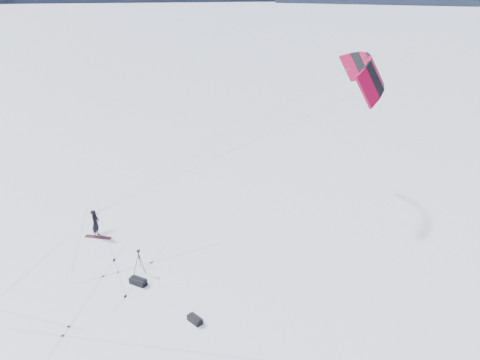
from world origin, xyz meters
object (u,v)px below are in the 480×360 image
at_px(snowboard, 98,237).
at_px(tripod, 139,258).
at_px(snowkiter, 97,236).
at_px(gear_bag_b, 195,319).
at_px(gear_bag_a, 138,281).

height_order(snowboard, tripod, tripod).
bearing_deg(snowkiter, gear_bag_b, -132.93).
bearing_deg(tripod, snowkiter, 158.87).
xyz_separation_m(snowkiter, tripod, (4.25, -2.27, 0.83)).
relative_size(gear_bag_a, gear_bag_b, 1.12).
height_order(tripod, gear_bag_a, tripod).
bearing_deg(snowboard, snowkiter, 130.95).
distance_m(snowboard, gear_bag_a, 5.45).
bearing_deg(gear_bag_a, snowboard, 153.08).
relative_size(snowboard, tripod, 1.19).
height_order(snowboard, gear_bag_a, gear_bag_a).
bearing_deg(snowboard, gear_bag_b, -38.18).
height_order(gear_bag_a, gear_bag_b, gear_bag_a).
distance_m(snowkiter, tripod, 4.89).
height_order(snowkiter, gear_bag_a, snowkiter).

